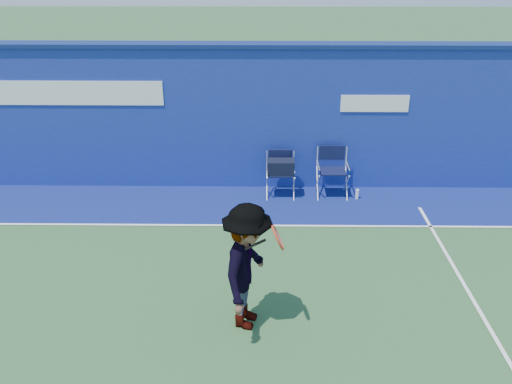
{
  "coord_description": "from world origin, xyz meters",
  "views": [
    {
      "loc": [
        1.29,
        -5.87,
        4.98
      ],
      "look_at": [
        1.19,
        2.6,
        1.0
      ],
      "focal_mm": 38.0,
      "sensor_mm": 36.0,
      "label": 1
    }
  ],
  "objects_px": {
    "directors_chair_left": "(280,178)",
    "tennis_player": "(247,267)",
    "directors_chair_right": "(332,181)",
    "water_bottle": "(357,194)"
  },
  "relations": [
    {
      "from": "tennis_player",
      "to": "directors_chair_right",
      "type": "bearing_deg",
      "value": 68.6
    },
    {
      "from": "water_bottle",
      "to": "directors_chair_right",
      "type": "bearing_deg",
      "value": 160.88
    },
    {
      "from": "directors_chair_right",
      "to": "tennis_player",
      "type": "relative_size",
      "value": 0.55
    },
    {
      "from": "directors_chair_right",
      "to": "tennis_player",
      "type": "height_order",
      "value": "tennis_player"
    },
    {
      "from": "directors_chair_right",
      "to": "tennis_player",
      "type": "distance_m",
      "value": 4.62
    },
    {
      "from": "water_bottle",
      "to": "tennis_player",
      "type": "height_order",
      "value": "tennis_player"
    },
    {
      "from": "water_bottle",
      "to": "tennis_player",
      "type": "bearing_deg",
      "value": -118.25
    },
    {
      "from": "directors_chair_left",
      "to": "water_bottle",
      "type": "distance_m",
      "value": 1.65
    },
    {
      "from": "directors_chair_left",
      "to": "tennis_player",
      "type": "bearing_deg",
      "value": -97.79
    },
    {
      "from": "directors_chair_right",
      "to": "tennis_player",
      "type": "bearing_deg",
      "value": -111.4
    }
  ]
}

